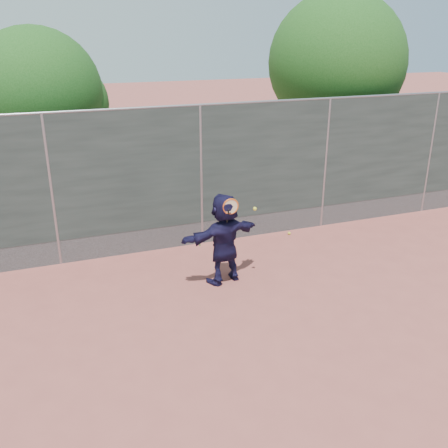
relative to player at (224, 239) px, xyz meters
name	(u,v)px	position (x,y,z in m)	size (l,w,h in m)	color
ground	(270,324)	(0.17, -1.67, -0.85)	(80.00, 80.00, 0.00)	#9E4C42
player	(224,239)	(0.00, 0.00, 0.00)	(1.58, 0.50, 1.71)	#161233
ball_ground	(289,233)	(2.19, 1.58, -0.82)	(0.07, 0.07, 0.07)	yellow
fence	(201,174)	(0.17, 1.83, 0.73)	(20.00, 0.06, 3.03)	#38423D
swing_action	(233,208)	(0.10, -0.19, 0.65)	(0.66, 0.13, 0.51)	#E85915
tree_right	(341,66)	(4.85, 4.08, 2.64)	(3.78, 3.60, 5.39)	#382314
tree_left	(45,96)	(-2.68, 4.88, 2.09)	(3.15, 3.00, 4.53)	#382314
weed_clump	(217,237)	(0.46, 1.72, -0.72)	(0.68, 0.07, 0.30)	#387226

